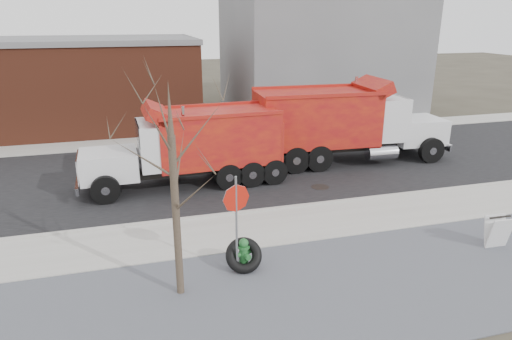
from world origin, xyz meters
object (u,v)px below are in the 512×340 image
object	(u,v)px
fire_hydrant	(244,255)
stop_sign	(236,208)
dump_truck_red_a	(342,121)
sandwich_board	(498,232)
truck_tire	(244,255)
dump_truck_red_b	(193,144)

from	to	relation	value
fire_hydrant	stop_sign	world-z (taller)	stop_sign
dump_truck_red_a	fire_hydrant	bearing A→B (deg)	-127.10
fire_hydrant	sandwich_board	bearing A→B (deg)	-25.76
stop_sign	sandwich_board	bearing A→B (deg)	2.94
truck_tire	dump_truck_red_b	bearing A→B (deg)	92.62
fire_hydrant	sandwich_board	world-z (taller)	sandwich_board
sandwich_board	dump_truck_red_a	distance (m)	9.03
stop_sign	dump_truck_red_a	size ratio (longest dim) A/B	0.29
fire_hydrant	truck_tire	xyz separation A→B (m)	(-0.02, -0.06, 0.02)
stop_sign	truck_tire	bearing A→B (deg)	32.30
sandwich_board	dump_truck_red_a	xyz separation A→B (m)	(-0.77, 8.89, 1.40)
fire_hydrant	truck_tire	distance (m)	0.06
sandwich_board	dump_truck_red_a	bearing A→B (deg)	97.44
fire_hydrant	dump_truck_red_a	distance (m)	10.52
dump_truck_red_a	dump_truck_red_b	world-z (taller)	dump_truck_red_a
dump_truck_red_a	sandwich_board	bearing A→B (deg)	-82.56
fire_hydrant	dump_truck_red_a	xyz separation A→B (m)	(6.63, 8.02, 1.51)
truck_tire	dump_truck_red_b	xyz separation A→B (m)	(-0.31, 6.88, 1.28)
truck_tire	sandwich_board	distance (m)	7.47
stop_sign	sandwich_board	xyz separation A→B (m)	(7.63, -0.71, -1.33)
sandwich_board	dump_truck_red_b	bearing A→B (deg)	137.64
sandwich_board	dump_truck_red_a	world-z (taller)	dump_truck_red_a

